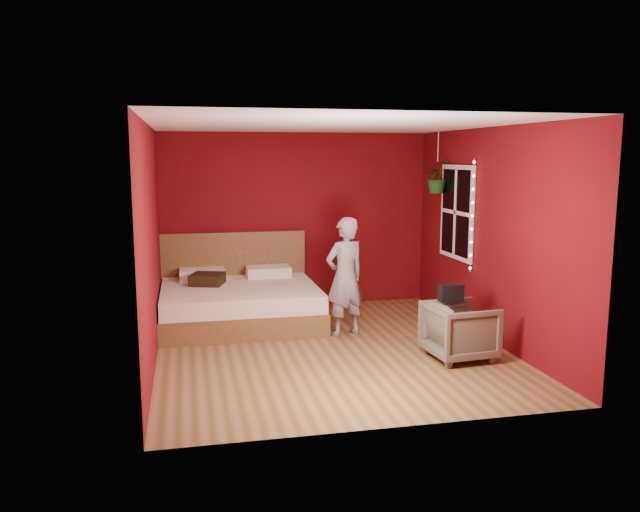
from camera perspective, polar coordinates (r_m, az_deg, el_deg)
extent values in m
plane|color=olive|center=(7.47, 0.93, -8.41)|extent=(4.50, 4.50, 0.00)
cube|color=#690B0D|center=(9.39, -2.19, 3.29)|extent=(4.00, 0.02, 2.60)
cube|color=#690B0D|center=(5.04, 6.82, -1.80)|extent=(4.00, 0.02, 2.60)
cube|color=#690B0D|center=(7.01, -15.25, 1.01)|extent=(0.02, 4.50, 2.60)
cube|color=#690B0D|center=(7.89, 15.32, 1.87)|extent=(0.02, 4.50, 2.60)
cube|color=white|center=(7.14, 0.98, 12.00)|extent=(4.00, 4.50, 0.02)
cube|color=white|center=(8.66, 12.40, 3.93)|extent=(0.04, 0.97, 1.27)
cube|color=black|center=(8.65, 12.31, 3.93)|extent=(0.02, 0.85, 1.15)
cube|color=white|center=(8.65, 12.28, 3.93)|extent=(0.03, 0.05, 1.15)
cube|color=white|center=(8.65, 12.28, 3.93)|extent=(0.03, 0.85, 0.05)
cylinder|color=silver|center=(8.17, 13.74, 3.58)|extent=(0.01, 0.01, 1.45)
sphere|color=#FFF2CC|center=(8.26, 13.56, -1.08)|extent=(0.04, 0.04, 0.04)
sphere|color=#FFF2CC|center=(8.23, 13.60, 0.07)|extent=(0.04, 0.04, 0.04)
sphere|color=#FFF2CC|center=(8.21, 13.65, 1.24)|extent=(0.04, 0.04, 0.04)
sphere|color=#FFF2CC|center=(8.19, 13.69, 2.41)|extent=(0.04, 0.04, 0.04)
sphere|color=#FFF2CC|center=(8.17, 13.74, 3.58)|extent=(0.04, 0.04, 0.04)
sphere|color=#FFF2CC|center=(8.16, 13.78, 4.76)|extent=(0.04, 0.04, 0.04)
sphere|color=#FFF2CC|center=(8.15, 13.83, 5.95)|extent=(0.04, 0.04, 0.04)
sphere|color=#FFF2CC|center=(8.14, 13.87, 7.13)|extent=(0.04, 0.04, 0.04)
sphere|color=#FFF2CC|center=(8.14, 13.92, 8.32)|extent=(0.04, 0.04, 0.04)
cube|color=brown|center=(8.54, -7.33, -5.23)|extent=(2.10, 1.78, 0.29)
cube|color=beige|center=(8.48, -7.37, -3.51)|extent=(2.06, 1.75, 0.23)
cube|color=brown|center=(9.27, -7.84, -1.37)|extent=(2.10, 0.08, 1.15)
cube|color=silver|center=(9.00, -10.72, -1.63)|extent=(0.63, 0.40, 0.15)
cube|color=silver|center=(9.07, -4.75, -1.42)|extent=(0.63, 0.40, 0.15)
imported|color=gray|center=(7.83, 2.30, -1.91)|extent=(0.64, 0.52, 1.51)
imported|color=#625E4D|center=(7.19, 12.66, -6.68)|extent=(0.76, 0.74, 0.64)
cube|color=black|center=(7.16, 11.87, -3.31)|extent=(0.27, 0.14, 0.19)
cube|color=black|center=(8.62, -10.27, -2.09)|extent=(0.52, 0.52, 0.15)
cylinder|color=silver|center=(8.98, 10.75, 9.84)|extent=(0.01, 0.01, 0.42)
imported|color=#1A5E21|center=(8.99, 10.67, 7.09)|extent=(0.49, 0.46, 0.45)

